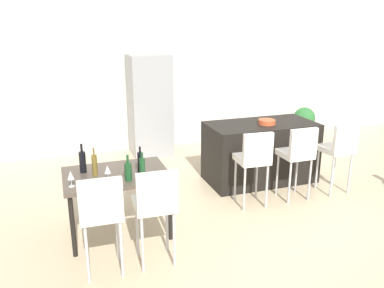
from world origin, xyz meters
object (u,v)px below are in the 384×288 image
(potted_plant, at_px, (304,120))
(dining_table, at_px, (116,179))
(refrigerator, at_px, (150,106))
(wine_bottle_near, at_px, (95,165))
(bar_chair_right, at_px, (339,147))
(fruit_bowl, at_px, (267,122))
(wine_bottle_right, at_px, (140,162))
(wine_bottle_end, at_px, (142,168))
(bar_chair_left, at_px, (254,157))
(dining_chair_far, at_px, (155,202))
(wine_bottle_far, at_px, (83,162))
(dining_chair_near, at_px, (101,210))
(wine_bottle_inner, at_px, (128,171))
(kitchen_island, at_px, (260,152))
(wine_glass_left, at_px, (71,176))
(bar_chair_middle, at_px, (298,152))
(wine_glass_middle, at_px, (107,170))

(potted_plant, bearing_deg, dining_table, -148.20)
(potted_plant, bearing_deg, refrigerator, 179.83)
(dining_table, xyz_separation_m, wine_bottle_near, (-0.23, 0.01, 0.20))
(bar_chair_right, distance_m, fruit_bowl, 1.09)
(wine_bottle_right, bearing_deg, potted_plant, 34.19)
(wine_bottle_end, xyz_separation_m, potted_plant, (4.16, 2.99, -0.47))
(wine_bottle_end, bearing_deg, bar_chair_left, 12.82)
(refrigerator, xyz_separation_m, potted_plant, (3.36, -0.01, -0.53))
(dining_chair_far, xyz_separation_m, wine_bottle_far, (-0.61, 0.94, 0.17))
(bar_chair_right, distance_m, potted_plant, 2.94)
(wine_bottle_right, bearing_deg, fruit_bowl, 23.06)
(dining_chair_near, distance_m, wine_bottle_far, 0.96)
(potted_plant, bearing_deg, wine_bottle_inner, -145.31)
(wine_bottle_near, bearing_deg, potted_plant, 30.45)
(wine_bottle_right, bearing_deg, dining_chair_far, -90.66)
(wine_bottle_far, relative_size, wine_bottle_right, 1.08)
(dining_table, distance_m, wine_bottle_near, 0.31)
(bar_chair_right, bearing_deg, bar_chair_left, 180.00)
(bar_chair_right, relative_size, wine_bottle_far, 3.09)
(fruit_bowl, bearing_deg, kitchen_island, 120.06)
(kitchen_island, xyz_separation_m, wine_bottle_near, (-2.58, -0.89, 0.41))
(bar_chair_right, bearing_deg, wine_bottle_far, 179.07)
(kitchen_island, xyz_separation_m, wine_bottle_end, (-2.10, -1.15, 0.40))
(wine_glass_left, height_order, fruit_bowl, fruit_bowl)
(wine_glass_left, bearing_deg, kitchen_island, 21.63)
(bar_chair_middle, bearing_deg, wine_bottle_far, 178.85)
(bar_chair_left, xyz_separation_m, wine_glass_middle, (-1.92, -0.28, 0.17))
(wine_glass_middle, relative_size, refrigerator, 0.09)
(dining_chair_near, distance_m, wine_glass_middle, 0.65)
(wine_bottle_inner, bearing_deg, wine_bottle_near, 141.65)
(bar_chair_right, height_order, wine_bottle_end, bar_chair_right)
(wine_bottle_inner, distance_m, fruit_bowl, 2.54)
(wine_bottle_right, distance_m, refrigerator, 2.93)
(bar_chair_left, relative_size, potted_plant, 1.60)
(wine_bottle_inner, bearing_deg, wine_bottle_far, 137.47)
(kitchen_island, xyz_separation_m, refrigerator, (-1.30, 1.84, 0.46))
(dining_chair_near, height_order, fruit_bowl, dining_chair_near)
(wine_bottle_end, xyz_separation_m, wine_bottle_inner, (-0.15, 0.00, -0.01))
(dining_chair_far, xyz_separation_m, wine_glass_middle, (-0.37, 0.61, 0.17))
(fruit_bowl, bearing_deg, wine_bottle_far, -166.29)
(wine_bottle_near, bearing_deg, bar_chair_left, 2.61)
(wine_glass_middle, bearing_deg, wine_bottle_inner, -18.40)
(refrigerator, bearing_deg, wine_bottle_far, -118.38)
(bar_chair_left, relative_size, wine_glass_middle, 6.03)
(dining_chair_near, height_order, wine_bottle_near, wine_bottle_near)
(refrigerator, bearing_deg, bar_chair_left, -74.01)
(potted_plant, bearing_deg, bar_chair_middle, -126.26)
(wine_bottle_near, xyz_separation_m, wine_bottle_inner, (0.33, -0.26, -0.02))
(fruit_bowl, bearing_deg, bar_chair_left, -128.82)
(wine_bottle_near, distance_m, wine_bottle_inner, 0.42)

